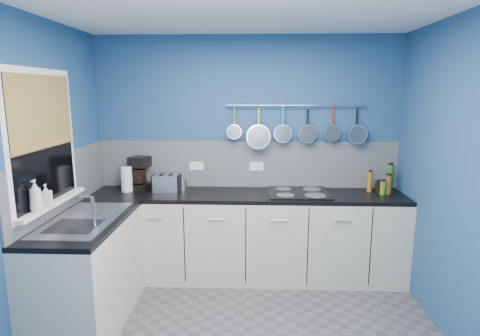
# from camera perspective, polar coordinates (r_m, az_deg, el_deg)

# --- Properties ---
(wall_back) EXTENTS (3.20, 0.02, 2.50)m
(wall_back) POSITION_cam_1_polar(r_m,az_deg,el_deg) (4.29, 1.06, 1.93)
(wall_back) COLOR navy
(wall_back) RESTS_ON ground
(wall_front) EXTENTS (3.20, 0.02, 2.50)m
(wall_front) POSITION_cam_1_polar(r_m,az_deg,el_deg) (1.39, -1.57, -18.04)
(wall_front) COLOR navy
(wall_front) RESTS_ON ground
(wall_left) EXTENTS (0.02, 3.00, 2.50)m
(wall_left) POSITION_cam_1_polar(r_m,az_deg,el_deg) (3.27, -29.03, -2.30)
(wall_left) COLOR navy
(wall_left) RESTS_ON ground
(wall_right) EXTENTS (0.02, 3.00, 2.50)m
(wall_right) POSITION_cam_1_polar(r_m,az_deg,el_deg) (3.19, 30.75, -2.77)
(wall_right) COLOR navy
(wall_right) RESTS_ON ground
(backsplash_back) EXTENTS (3.20, 0.02, 0.50)m
(backsplash_back) POSITION_cam_1_polar(r_m,az_deg,el_deg) (4.28, 1.04, 0.56)
(backsplash_back) COLOR gray
(backsplash_back) RESTS_ON wall_back
(backsplash_left) EXTENTS (0.02, 1.80, 0.50)m
(backsplash_left) POSITION_cam_1_polar(r_m,az_deg,el_deg) (3.80, -23.98, -1.74)
(backsplash_left) COLOR gray
(backsplash_left) RESTS_ON wall_left
(cabinet_run_back) EXTENTS (3.20, 0.60, 0.86)m
(cabinet_run_back) POSITION_cam_1_polar(r_m,az_deg,el_deg) (4.20, 0.93, -9.88)
(cabinet_run_back) COLOR #B9B49E
(cabinet_run_back) RESTS_ON ground
(worktop_back) EXTENTS (3.20, 0.60, 0.04)m
(worktop_back) POSITION_cam_1_polar(r_m,az_deg,el_deg) (4.06, 0.95, -3.93)
(worktop_back) COLOR black
(worktop_back) RESTS_ON cabinet_run_back
(cabinet_run_left) EXTENTS (0.60, 1.20, 0.86)m
(cabinet_run_left) POSITION_cam_1_polar(r_m,az_deg,el_deg) (3.64, -20.99, -14.01)
(cabinet_run_left) COLOR #B9B49E
(cabinet_run_left) RESTS_ON ground
(worktop_left) EXTENTS (0.60, 1.20, 0.04)m
(worktop_left) POSITION_cam_1_polar(r_m,az_deg,el_deg) (3.48, -21.50, -7.25)
(worktop_left) COLOR black
(worktop_left) RESTS_ON cabinet_run_left
(window_frame) EXTENTS (0.01, 1.00, 1.10)m
(window_frame) POSITION_cam_1_polar(r_m,az_deg,el_deg) (3.47, -26.46, 3.64)
(window_frame) COLOR white
(window_frame) RESTS_ON wall_left
(window_glass) EXTENTS (0.01, 0.90, 1.00)m
(window_glass) POSITION_cam_1_polar(r_m,az_deg,el_deg) (3.46, -26.38, 3.64)
(window_glass) COLOR black
(window_glass) RESTS_ON wall_left
(bamboo_blind) EXTENTS (0.01, 0.90, 0.55)m
(bamboo_blind) POSITION_cam_1_polar(r_m,az_deg,el_deg) (3.44, -26.58, 7.36)
(bamboo_blind) COLOR olive
(bamboo_blind) RESTS_ON wall_left
(window_sill) EXTENTS (0.10, 0.98, 0.03)m
(window_sill) POSITION_cam_1_polar(r_m,az_deg,el_deg) (3.55, -25.39, -4.62)
(window_sill) COLOR white
(window_sill) RESTS_ON wall_left
(sink_unit) EXTENTS (0.50, 0.95, 0.01)m
(sink_unit) POSITION_cam_1_polar(r_m,az_deg,el_deg) (3.48, -21.53, -6.88)
(sink_unit) COLOR silver
(sink_unit) RESTS_ON worktop_left
(mixer_tap) EXTENTS (0.12, 0.08, 0.26)m
(mixer_tap) POSITION_cam_1_polar(r_m,az_deg,el_deg) (3.22, -20.34, -5.84)
(mixer_tap) COLOR silver
(mixer_tap) RESTS_ON worktop_left
(socket_left) EXTENTS (0.15, 0.01, 0.09)m
(socket_left) POSITION_cam_1_polar(r_m,az_deg,el_deg) (4.32, -6.28, 0.31)
(socket_left) COLOR white
(socket_left) RESTS_ON backsplash_back
(socket_right) EXTENTS (0.15, 0.01, 0.09)m
(socket_right) POSITION_cam_1_polar(r_m,az_deg,el_deg) (4.27, 2.38, 0.25)
(socket_right) COLOR white
(socket_right) RESTS_ON backsplash_back
(pot_rail) EXTENTS (1.45, 0.02, 0.02)m
(pot_rail) POSITION_cam_1_polar(r_m,az_deg,el_deg) (4.19, 7.99, 8.91)
(pot_rail) COLOR silver
(pot_rail) RESTS_ON wall_back
(soap_bottle_a) EXTENTS (0.10, 0.10, 0.24)m
(soap_bottle_a) POSITION_cam_1_polar(r_m,az_deg,el_deg) (3.28, -27.39, -3.57)
(soap_bottle_a) COLOR white
(soap_bottle_a) RESTS_ON window_sill
(soap_bottle_b) EXTENTS (0.10, 0.10, 0.17)m
(soap_bottle_b) POSITION_cam_1_polar(r_m,az_deg,el_deg) (3.41, -26.16, -3.53)
(soap_bottle_b) COLOR white
(soap_bottle_b) RESTS_ON window_sill
(paper_towel) EXTENTS (0.12, 0.12, 0.26)m
(paper_towel) POSITION_cam_1_polar(r_m,az_deg,el_deg) (4.26, -16.01, -1.58)
(paper_towel) COLOR white
(paper_towel) RESTS_ON worktop_back
(coffee_maker) EXTENTS (0.25, 0.26, 0.35)m
(coffee_maker) POSITION_cam_1_polar(r_m,az_deg,el_deg) (4.32, -14.26, -0.73)
(coffee_maker) COLOR black
(coffee_maker) RESTS_ON worktop_back
(toaster) EXTENTS (0.28, 0.17, 0.17)m
(toaster) POSITION_cam_1_polar(r_m,az_deg,el_deg) (4.19, -10.53, -2.15)
(toaster) COLOR silver
(toaster) RESTS_ON worktop_back
(canister) EXTENTS (0.11, 0.11, 0.12)m
(canister) POSITION_cam_1_polar(r_m,az_deg,el_deg) (4.23, -8.23, -2.31)
(canister) COLOR silver
(canister) RESTS_ON worktop_back
(hob) EXTENTS (0.61, 0.54, 0.01)m
(hob) POSITION_cam_1_polar(r_m,az_deg,el_deg) (4.10, 8.49, -3.52)
(hob) COLOR black
(hob) RESTS_ON worktop_back
(pan_0) EXTENTS (0.16, 0.09, 0.35)m
(pan_0) POSITION_cam_1_polar(r_m,az_deg,el_deg) (4.18, -0.81, 6.61)
(pan_0) COLOR silver
(pan_0) RESTS_ON pot_rail
(pan_1) EXTENTS (0.26, 0.10, 0.45)m
(pan_1) POSITION_cam_1_polar(r_m,az_deg,el_deg) (4.18, 2.69, 5.91)
(pan_1) COLOR silver
(pan_1) RESTS_ON pot_rail
(pan_2) EXTENTS (0.20, 0.07, 0.39)m
(pan_2) POSITION_cam_1_polar(r_m,az_deg,el_deg) (4.18, 6.20, 6.29)
(pan_2) COLOR silver
(pan_2) RESTS_ON pot_rail
(pan_3) EXTENTS (0.20, 0.08, 0.39)m
(pan_3) POSITION_cam_1_polar(r_m,az_deg,el_deg) (4.21, 9.67, 6.22)
(pan_3) COLOR silver
(pan_3) RESTS_ON pot_rail
(pan_4) EXTENTS (0.18, 0.07, 0.37)m
(pan_4) POSITION_cam_1_polar(r_m,az_deg,el_deg) (4.25, 13.09, 6.28)
(pan_4) COLOR silver
(pan_4) RESTS_ON pot_rail
(pan_5) EXTENTS (0.20, 0.10, 0.39)m
(pan_5) POSITION_cam_1_polar(r_m,az_deg,el_deg) (4.31, 16.42, 6.00)
(pan_5) COLOR silver
(pan_5) RESTS_ON pot_rail
(condiment_0) EXTENTS (0.07, 0.07, 0.29)m
(condiment_0) POSITION_cam_1_polar(r_m,az_deg,el_deg) (4.34, 20.75, -1.43)
(condiment_0) COLOR #265919
(condiment_0) RESTS_ON worktop_back
(condiment_1) EXTENTS (0.06, 0.06, 0.10)m
(condiment_1) POSITION_cam_1_polar(r_m,az_deg,el_deg) (4.37, 19.27, -2.52)
(condiment_1) COLOR black
(condiment_1) RESTS_ON worktop_back
(condiment_2) EXTENTS (0.05, 0.05, 0.21)m
(condiment_2) POSITION_cam_1_polar(r_m,az_deg,el_deg) (4.31, 18.18, -1.89)
(condiment_2) COLOR #8C5914
(condiment_2) RESTS_ON worktop_back
(condiment_3) EXTENTS (0.07, 0.07, 0.19)m
(condiment_3) POSITION_cam_1_polar(r_m,az_deg,el_deg) (4.28, 20.53, -2.25)
(condiment_3) COLOR brown
(condiment_3) RESTS_ON worktop_back
(condiment_4) EXTENTS (0.06, 0.06, 0.14)m
(condiment_4) POSITION_cam_1_polar(r_m,az_deg,el_deg) (4.24, 19.88, -2.72)
(condiment_4) COLOR #3F721E
(condiment_4) RESTS_ON worktop_back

